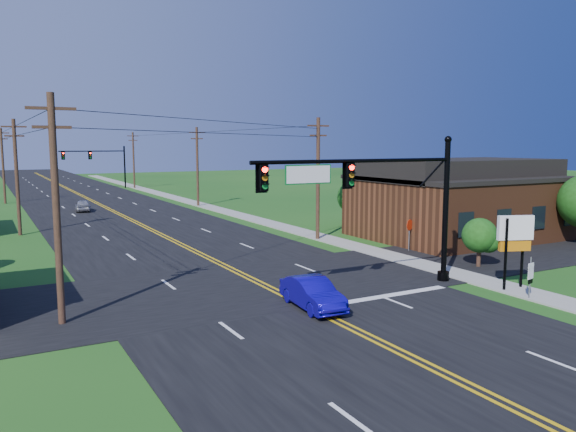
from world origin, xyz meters
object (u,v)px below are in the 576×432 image
signal_mast_main (376,194)px  stop_sign (410,228)px  blue_car (312,294)px  route_sign (530,275)px  signal_mast_far (97,160)px

signal_mast_main → stop_sign: signal_mast_main is taller
signal_mast_main → blue_car: (-4.10, -1.00, -4.09)m
stop_sign → signal_mast_main: bearing=-159.0°
route_sign → blue_car: bearing=147.6°
blue_car → stop_sign: (12.49, 8.19, 0.88)m
signal_mast_main → stop_sign: (8.39, 7.19, -3.20)m
route_sign → stop_sign: 12.12m
blue_car → stop_sign: bearing=37.7°
signal_mast_far → blue_car: (-4.20, -73.00, -3.88)m
blue_car → route_sign: route_sign is taller
signal_mast_main → blue_car: bearing=-166.3°
blue_car → signal_mast_main: bearing=18.1°
signal_mast_main → stop_sign: bearing=40.6°
blue_car → route_sign: size_ratio=2.03×
signal_mast_main → signal_mast_far: (0.10, 72.00, -0.20)m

